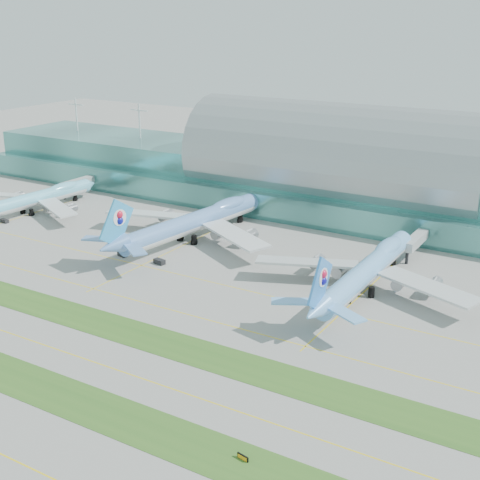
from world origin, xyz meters
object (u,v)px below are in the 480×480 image
Objects in this scene: terminal at (336,176)px; airliner_c at (368,269)px; airliner_a at (34,198)px; airliner_b at (196,220)px; taxiway_sign_east at (243,457)px.

terminal is 4.47× the size of airliner_c.
airliner_c is (142.46, -6.12, 0.67)m from airliner_a.
airliner_a is 142.60m from airliner_c.
airliner_a is at bearing -168.62° from airliner_b.
terminal is 64.89m from airliner_b.
airliner_b reaches higher than taxiway_sign_east.
airliner_b is at bearing 139.71° from taxiway_sign_east.
terminal reaches higher than airliner_c.
terminal is at bearing 71.66° from airliner_b.
airliner_c is at bearing 107.33° from taxiway_sign_east.
airliner_b is 69.23m from airliner_c.
airliner_b is (74.28, 5.86, 1.19)m from airliner_a.
terminal is at bearing 119.92° from airliner_c.
airliner_c reaches higher than airliner_a.
airliner_c is at bearing -3.10° from airliner_b.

